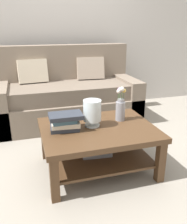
# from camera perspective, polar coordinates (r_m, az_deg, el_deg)

# --- Properties ---
(ground_plane) EXTENTS (10.00, 10.00, 0.00)m
(ground_plane) POSITION_cam_1_polar(r_m,az_deg,el_deg) (2.78, -1.78, -8.93)
(ground_plane) COLOR gray
(back_wall) EXTENTS (6.40, 0.12, 2.70)m
(back_wall) POSITION_cam_1_polar(r_m,az_deg,el_deg) (4.05, -8.44, 19.84)
(back_wall) COLOR #BCB7B2
(back_wall) RESTS_ON ground
(couch) EXTENTS (1.98, 0.90, 1.06)m
(couch) POSITION_cam_1_polar(r_m,az_deg,el_deg) (3.54, -6.27, 3.78)
(couch) COLOR #7A6B5B
(couch) RESTS_ON ground
(coffee_table) EXTENTS (1.05, 0.81, 0.44)m
(coffee_table) POSITION_cam_1_polar(r_m,az_deg,el_deg) (2.31, 1.06, -6.33)
(coffee_table) COLOR #4C331E
(coffee_table) RESTS_ON ground
(book_stack_main) EXTENTS (0.30, 0.22, 0.16)m
(book_stack_main) POSITION_cam_1_polar(r_m,az_deg,el_deg) (2.19, -6.71, -2.23)
(book_stack_main) COLOR #2D333D
(book_stack_main) RESTS_ON coffee_table
(glass_hurricane_vase) EXTENTS (0.17, 0.17, 0.25)m
(glass_hurricane_vase) POSITION_cam_1_polar(r_m,az_deg,el_deg) (2.24, -0.31, 0.14)
(glass_hurricane_vase) COLOR silver
(glass_hurricane_vase) RESTS_ON coffee_table
(flower_pitcher) EXTENTS (0.10, 0.09, 0.35)m
(flower_pitcher) POSITION_cam_1_polar(r_m,az_deg,el_deg) (2.40, 6.34, 1.13)
(flower_pitcher) COLOR gray
(flower_pitcher) RESTS_ON coffee_table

